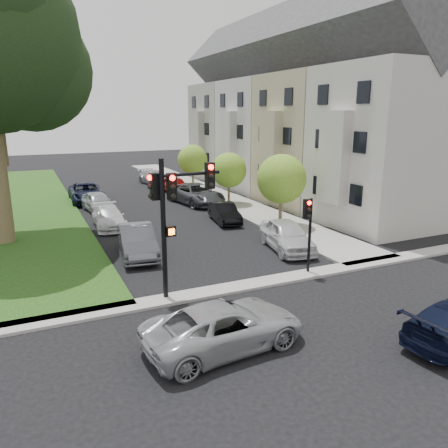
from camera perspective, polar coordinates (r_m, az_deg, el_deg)
name	(u,v)px	position (r m, az deg, el deg)	size (l,w,h in m)	color
ground	(278,304)	(17.18, 7.09, -10.27)	(140.00, 140.00, 0.00)	black
grass_strip	(19,205)	(37.88, -25.19, 2.23)	(8.00, 44.00, 0.12)	#1F3915
sidewalk_right	(205,191)	(40.78, -2.54, 4.37)	(3.50, 44.00, 0.12)	#9B9A96
sidewalk_cross	(253,284)	(18.74, 3.87, -7.84)	(60.00, 1.00, 0.12)	#9B9A96
house_a	(385,116)	(29.71, 20.34, 13.12)	(7.70, 7.55, 15.97)	#ACA292
house_b	(313,115)	(35.46, 11.60, 13.77)	(7.70, 7.55, 15.97)	#9E937C
house_c	(265,115)	(41.76, 5.37, 14.04)	(7.70, 7.55, 15.97)	#A9A9A9
house_d	(230,114)	(48.41, 0.81, 14.13)	(7.70, 7.55, 15.97)	gray
small_tree_a	(281,179)	(27.61, 7.51, 5.85)	(3.11, 3.11, 4.66)	brown
small_tree_b	(229,170)	(34.34, 0.64, 7.03)	(2.75, 2.75, 4.13)	brown
small_tree_c	(193,160)	(41.67, -4.12, 8.37)	(2.81, 2.81, 4.22)	brown
traffic_signal_main	(174,203)	(16.57, -6.61, 2.70)	(2.70, 0.70, 5.52)	black
traffic_signal_secondary	(308,222)	(19.59, 10.93, 0.25)	(0.47, 0.38, 3.50)	black
car_cross_near	(225,326)	(13.86, 0.08, -13.21)	(2.37, 5.14, 1.43)	#999BA0
car_parked_0	(287,235)	(23.43, 8.20, -1.48)	(1.88, 4.67, 1.59)	silver
car_parked_1	(224,213)	(29.03, 0.06, 1.46)	(1.37, 3.94, 1.30)	black
car_parked_2	(196,194)	(35.07, -3.67, 3.94)	(2.67, 5.78, 1.61)	#3F4247
car_parked_3	(176,185)	(39.81, -6.34, 5.05)	(1.76, 4.38, 1.49)	maroon
car_parked_4	(155,177)	(45.28, -9.04, 6.02)	(1.96, 4.82, 1.40)	#999BA0
car_parked_5	(137,241)	(22.67, -11.29, -2.18)	(1.66, 4.77, 1.57)	#3F4247
car_parked_6	(109,217)	(28.69, -14.81, 0.84)	(1.84, 4.52, 1.31)	silver
car_parked_7	(98,202)	(33.52, -16.12, 2.79)	(1.72, 4.28, 1.46)	#999BA0
car_parked_8	(87,193)	(37.53, -17.52, 3.94)	(2.56, 5.55, 1.54)	black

